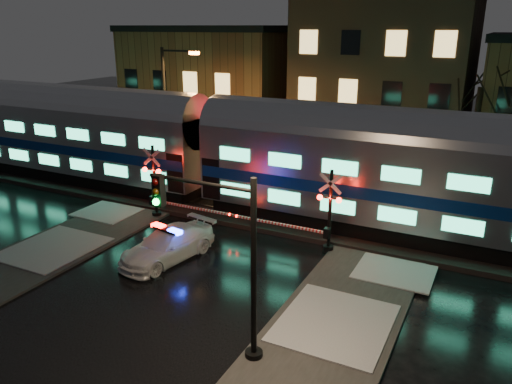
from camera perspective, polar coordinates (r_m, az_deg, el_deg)
ground at (r=22.09m, az=-4.81°, el=-6.97°), size 120.00×120.00×0.00m
ballast at (r=26.08m, az=0.90°, el=-2.53°), size 90.00×4.20×0.24m
sidewalk_right at (r=14.98m, az=5.18°, el=-20.49°), size 4.00×20.00×0.12m
building_left at (r=45.79m, az=-4.56°, el=12.18°), size 14.00×10.00×9.00m
building_mid at (r=40.52m, az=14.75°, el=12.62°), size 12.00×11.00×11.50m
train at (r=26.67m, az=-5.56°, el=5.20°), size 51.00×3.12×5.92m
police_car at (r=21.52m, az=-10.07°, el=-5.96°), size 2.66×4.83×1.48m
crossing_signal_right at (r=21.80m, az=7.41°, el=-3.01°), size 5.28×0.63×3.74m
crossing_signal_left at (r=25.72m, az=-10.95°, el=0.24°), size 5.37×0.64×3.80m
traffic_light at (r=14.46m, az=-3.50°, el=-8.06°), size 3.67×0.68×5.67m
streetlight at (r=32.66m, az=-9.95°, el=9.88°), size 2.75×0.29×8.23m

